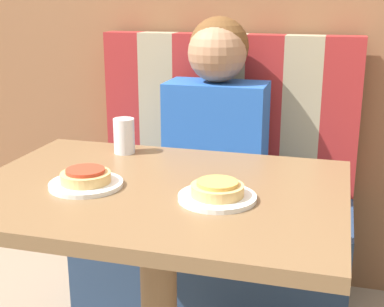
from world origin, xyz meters
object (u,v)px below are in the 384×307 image
at_px(drinking_cup, 124,136).
at_px(pizza_left, 86,176).
at_px(plate_left, 86,184).
at_px(plate_right, 217,197).
at_px(pizza_right, 217,189).
at_px(person, 217,109).

bearing_deg(drinking_cup, pizza_left, -85.74).
xyz_separation_m(pizza_left, drinking_cup, (-0.02, 0.31, 0.03)).
distance_m(plate_left, pizza_left, 0.02).
xyz_separation_m(plate_right, drinking_cup, (-0.37, 0.31, 0.05)).
distance_m(plate_right, pizza_right, 0.02).
height_order(person, drinking_cup, person).
distance_m(pizza_left, drinking_cup, 0.31).
relative_size(pizza_right, drinking_cup, 1.17).
height_order(person, plate_left, person).
height_order(pizza_left, pizza_right, same).
xyz_separation_m(plate_left, plate_right, (0.35, 0.00, 0.00)).
relative_size(plate_left, drinking_cup, 1.74).
height_order(plate_right, drinking_cup, drinking_cup).
distance_m(pizza_left, pizza_right, 0.35).
bearing_deg(plate_right, person, 103.25).
bearing_deg(plate_left, drinking_cup, 94.26).
distance_m(plate_left, drinking_cup, 0.32).
bearing_deg(person, plate_right, -76.75).
height_order(plate_right, pizza_right, pizza_right).
bearing_deg(person, plate_left, -103.25).
relative_size(person, pizza_left, 5.45).
bearing_deg(plate_right, plate_left, 180.00).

